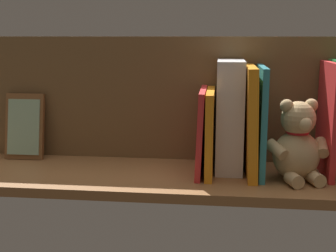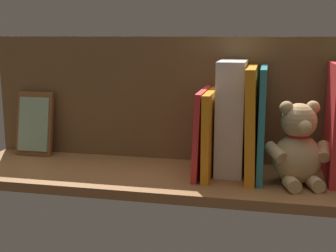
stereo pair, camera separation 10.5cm
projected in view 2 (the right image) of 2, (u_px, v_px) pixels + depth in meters
ground_plane at (168, 177)px, 107.65cm from camera, size 100.43×29.54×2.20cm
shelf_back_panel at (179, 99)px, 116.27cm from camera, size 100.43×1.50×31.67cm
book_2 at (332, 122)px, 100.04cm from camera, size 1.37×16.62×26.08cm
teddy_bear at (298, 148)px, 97.60cm from camera, size 14.25×13.69×18.32cm
book_3 at (262, 122)px, 102.54cm from camera, size 1.36×18.29×25.08cm
book_4 at (252, 122)px, 102.60cm from camera, size 2.86×19.20×25.15cm
dictionary_thick_white at (231, 117)px, 105.87cm from camera, size 6.30×14.04×26.27cm
book_5 at (210, 132)px, 105.21cm from camera, size 1.73×19.04×19.49cm
book_6 at (202, 132)px, 105.69cm from camera, size 2.01×18.91×19.75cm
picture_frame_leaning at (35, 124)px, 122.28cm from camera, size 10.23×4.78×17.15cm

